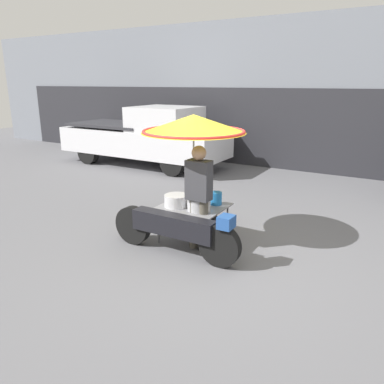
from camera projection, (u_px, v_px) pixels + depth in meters
name	position (u px, v px, depth m)	size (l,w,h in m)	color
ground_plane	(207.00, 257.00, 5.71)	(36.00, 36.00, 0.00)	slate
shopfront_building	(325.00, 95.00, 11.31)	(28.00, 2.06, 4.39)	gray
vendor_motorcycle_cart	(190.00, 153.00, 5.82)	(2.22, 1.65, 2.09)	black
vendor_person	(199.00, 193.00, 5.75)	(0.38, 0.22, 1.66)	#4C473D
pickup_truck	(146.00, 137.00, 11.79)	(5.47, 1.87, 1.86)	black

